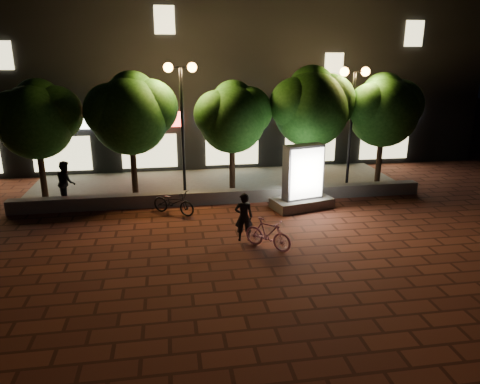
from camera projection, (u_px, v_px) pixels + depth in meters
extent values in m
plane|color=#5F2B1E|center=(241.00, 244.00, 13.73)|extent=(80.00, 80.00, 0.00)
cube|color=slate|center=(225.00, 196.00, 17.43)|extent=(16.00, 0.45, 0.50)
cube|color=slate|center=(218.00, 184.00, 19.85)|extent=(16.00, 5.00, 0.08)
cube|color=black|center=(203.00, 64.00, 24.49)|extent=(28.00, 8.00, 10.00)
cube|color=silver|center=(58.00, 122.00, 20.32)|extent=(3.20, 0.12, 0.70)
cube|color=beige|center=(62.00, 154.00, 20.77)|extent=(2.60, 0.10, 1.60)
cube|color=red|center=(148.00, 120.00, 20.92)|extent=(3.20, 0.12, 0.70)
cube|color=beige|center=(149.00, 151.00, 21.37)|extent=(2.60, 0.10, 1.60)
cube|color=#4BA8DF|center=(232.00, 118.00, 21.53)|extent=(3.20, 0.12, 0.70)
cube|color=beige|center=(232.00, 148.00, 21.98)|extent=(2.60, 0.10, 1.60)
cube|color=orange|center=(312.00, 116.00, 22.14)|extent=(3.20, 0.12, 0.70)
cube|color=beige|center=(310.00, 146.00, 22.58)|extent=(2.60, 0.10, 1.60)
cube|color=silver|center=(387.00, 114.00, 22.74)|extent=(3.20, 0.12, 0.70)
cube|color=beige|center=(384.00, 143.00, 23.19)|extent=(2.60, 0.10, 1.60)
cube|color=beige|center=(1.00, 55.00, 19.15)|extent=(0.90, 0.10, 1.20)
cube|color=beige|center=(164.00, 20.00, 19.76)|extent=(0.90, 0.10, 1.20)
cube|color=beige|center=(334.00, 66.00, 21.57)|extent=(0.90, 0.10, 1.20)
cube|color=beige|center=(414.00, 33.00, 21.72)|extent=(0.90, 0.10, 1.20)
cylinder|color=#2F2012|center=(42.00, 171.00, 17.40)|extent=(0.24, 0.24, 2.25)
sphere|color=#265C1B|center=(35.00, 122.00, 16.83)|extent=(2.80, 2.80, 2.80)
sphere|color=#265C1B|center=(55.00, 113.00, 17.04)|extent=(2.10, 2.10, 2.10)
sphere|color=#265C1B|center=(15.00, 117.00, 16.52)|extent=(1.96, 1.96, 1.96)
sphere|color=#265C1B|center=(38.00, 103.00, 16.97)|extent=(1.82, 1.82, 1.82)
cylinder|color=#2F2012|center=(134.00, 166.00, 17.92)|extent=(0.24, 0.24, 2.34)
sphere|color=#265C1B|center=(130.00, 116.00, 17.32)|extent=(3.00, 3.00, 3.00)
sphere|color=#265C1B|center=(149.00, 108.00, 17.53)|extent=(2.25, 2.25, 2.25)
sphere|color=#265C1B|center=(111.00, 111.00, 17.00)|extent=(2.10, 2.10, 2.10)
sphere|color=#265C1B|center=(132.00, 96.00, 17.44)|extent=(1.95, 1.95, 1.95)
cylinder|color=#2F2012|center=(232.00, 164.00, 18.54)|extent=(0.24, 0.24, 2.21)
sphere|color=#265C1B|center=(232.00, 120.00, 17.99)|extent=(2.70, 2.70, 2.70)
sphere|color=#265C1B|center=(248.00, 111.00, 18.19)|extent=(2.03, 2.03, 2.02)
sphere|color=#265C1B|center=(217.00, 114.00, 17.68)|extent=(1.89, 1.89, 1.89)
sphere|color=#265C1B|center=(233.00, 102.00, 18.13)|extent=(1.76, 1.76, 1.76)
cylinder|color=#2F2012|center=(309.00, 159.00, 19.01)|extent=(0.24, 0.24, 2.43)
sphere|color=#265C1B|center=(311.00, 110.00, 18.39)|extent=(3.10, 3.10, 3.10)
sphere|color=#265C1B|center=(328.00, 102.00, 18.61)|extent=(2.33, 2.33, 2.33)
sphere|color=#265C1B|center=(296.00, 104.00, 18.07)|extent=(2.17, 2.17, 2.17)
sphere|color=#265C1B|center=(312.00, 90.00, 18.50)|extent=(2.01, 2.02, 2.02)
cylinder|color=#2F2012|center=(379.00, 158.00, 19.51)|extent=(0.24, 0.24, 2.29)
sphere|color=#265C1B|center=(383.00, 113.00, 18.93)|extent=(2.90, 2.90, 2.90)
sphere|color=#265C1B|center=(398.00, 105.00, 19.14)|extent=(2.18, 2.17, 2.17)
sphere|color=#265C1B|center=(371.00, 108.00, 18.62)|extent=(2.03, 2.03, 2.03)
sphere|color=#265C1B|center=(383.00, 95.00, 19.06)|extent=(1.89, 1.88, 1.88)
cylinder|color=black|center=(183.00, 133.00, 17.63)|extent=(0.12, 0.12, 5.00)
cylinder|color=black|center=(180.00, 67.00, 16.89)|extent=(0.90, 0.08, 0.08)
sphere|color=#FD9E3F|center=(168.00, 67.00, 16.82)|extent=(0.36, 0.36, 0.36)
sphere|color=#FD9E3F|center=(192.00, 67.00, 16.95)|extent=(0.36, 0.36, 0.36)
cylinder|color=black|center=(351.00, 131.00, 18.72)|extent=(0.12, 0.12, 4.80)
cylinder|color=black|center=(355.00, 72.00, 18.01)|extent=(0.90, 0.08, 0.08)
sphere|color=#FD9E3F|center=(344.00, 72.00, 17.94)|extent=(0.36, 0.36, 0.36)
sphere|color=#FD9E3F|center=(365.00, 72.00, 18.07)|extent=(0.36, 0.36, 0.36)
cube|color=slate|center=(302.00, 203.00, 16.86)|extent=(2.44, 1.63, 0.37)
cube|color=#4C4C51|center=(303.00, 172.00, 16.50)|extent=(1.57, 0.86, 2.05)
cube|color=white|center=(307.00, 174.00, 16.26)|extent=(1.32, 0.36, 1.86)
cube|color=white|center=(299.00, 170.00, 16.74)|extent=(1.32, 0.36, 1.86)
imported|color=#E194BE|center=(268.00, 234.00, 13.28)|extent=(1.43, 1.37, 0.93)
imported|color=black|center=(244.00, 217.00, 13.76)|extent=(0.59, 0.42, 1.55)
imported|color=black|center=(174.00, 202.00, 16.13)|extent=(1.74, 1.45, 0.90)
imported|color=black|center=(66.00, 182.00, 16.95)|extent=(0.87, 0.98, 1.66)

